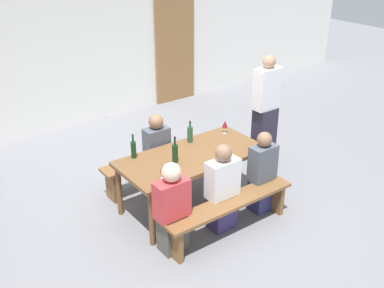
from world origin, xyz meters
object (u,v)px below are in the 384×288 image
wooden_door (175,50)px  bench_near (230,208)px  wine_glass_1 (225,124)px  wine_bottle_0 (133,149)px  seated_guest_near_2 (262,174)px  tasting_table (192,160)px  standing_host (265,117)px  wine_bottle_1 (190,134)px  seated_guest_far_0 (157,155)px  bench_far (161,160)px  seated_guest_near_0 (172,210)px  wine_glass_0 (163,169)px  wine_bottle_2 (175,153)px  seated_guest_near_1 (222,190)px

wooden_door → bench_near: (-2.10, -4.17, -0.70)m
bench_near → wine_glass_1: (0.75, 1.00, 0.54)m
wine_bottle_0 → seated_guest_near_2: bearing=-37.0°
tasting_table → bench_near: 0.81m
tasting_table → standing_host: standing_host is taller
tasting_table → standing_host: 1.46m
wine_bottle_1 → seated_guest_far_0: (-0.35, 0.28, -0.32)m
bench_far → seated_guest_near_0: seated_guest_near_0 is taller
wine_bottle_1 → wine_glass_1: wine_bottle_1 is taller
wine_glass_0 → standing_host: standing_host is taller
wooden_door → bench_near: size_ratio=1.19×
wooden_door → wine_bottle_2: bearing=-124.6°
wine_glass_0 → seated_guest_near_2: size_ratio=0.14×
wine_bottle_0 → wine_bottle_1: wine_bottle_0 is taller
bench_far → wine_glass_0: bearing=-120.9°
wine_bottle_0 → wine_glass_0: 0.63m
bench_far → seated_guest_near_0: (-0.71, -1.34, 0.18)m
wooden_door → wine_bottle_2: size_ratio=6.28×
seated_guest_near_2 → seated_guest_far_0: size_ratio=0.97×
wine_glass_0 → seated_guest_far_0: 1.03m
bench_far → seated_guest_far_0: 0.29m
bench_near → seated_guest_near_1: seated_guest_near_1 is taller
wine_bottle_0 → seated_guest_far_0: seated_guest_far_0 is taller
wooden_door → bench_near: bearing=-116.7°
bench_far → wine_glass_0: size_ratio=11.41×
tasting_table → wine_glass_1: bearing=18.8°
bench_far → seated_guest_near_0: 1.53m
seated_guest_near_0 → seated_guest_near_1: seated_guest_near_1 is taller
seated_guest_near_0 → seated_guest_far_0: size_ratio=0.98×
tasting_table → seated_guest_far_0: (-0.15, 0.60, -0.13)m
seated_guest_near_1 → seated_guest_near_2: seated_guest_near_1 is taller
wooden_door → wine_bottle_1: wooden_door is taller
wine_bottle_1 → seated_guest_near_2: seated_guest_near_2 is taller
bench_far → tasting_table: bearing=-90.0°
bench_near → seated_guest_far_0: (-0.15, 1.34, 0.19)m
wooden_door → seated_guest_far_0: size_ratio=1.85×
wine_glass_1 → wine_bottle_0: bearing=175.4°
wooden_door → bench_far: wooden_door is taller
wine_bottle_0 → standing_host: size_ratio=0.18×
wine_bottle_1 → standing_host: size_ratio=0.17×
seated_guest_near_1 → seated_guest_near_2: (0.65, 0.00, -0.01)m
tasting_table → bench_near: size_ratio=1.06×
bench_far → standing_host: size_ratio=1.00×
seated_guest_far_0 → wine_bottle_1: bearing=51.5°
wine_glass_1 → standing_host: (0.69, -0.08, -0.04)m
bench_near → tasting_table: bearing=90.0°
tasting_table → wine_bottle_1: size_ratio=6.29×
wine_bottle_1 → seated_guest_near_2: size_ratio=0.27×
wooden_door → seated_guest_near_2: bearing=-109.8°
wooden_door → seated_guest_far_0: (-2.25, -2.83, -0.51)m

